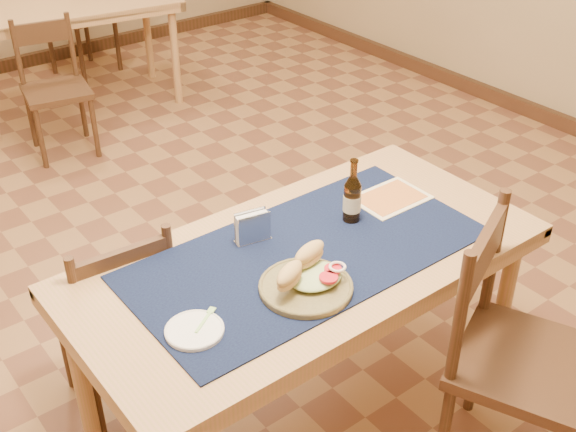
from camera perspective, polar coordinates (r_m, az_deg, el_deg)
room at (r=2.73m, az=-9.40°, el=16.20°), size 6.04×7.04×2.84m
main_table at (r=2.46m, az=1.43°, el=-4.58°), size 1.60×0.80×0.75m
placemat at (r=2.41m, az=1.46°, el=-2.96°), size 1.20×0.60×0.01m
baseboard at (r=3.36m, az=-7.37°, el=-6.43°), size 6.00×7.00×0.10m
back_table at (r=5.30m, az=-17.08°, el=14.94°), size 1.54×0.93×0.75m
chair_main_far at (r=2.72m, az=-13.28°, el=-7.60°), size 0.41×0.41×0.84m
chair_main_near at (r=2.50m, az=17.58°, el=-10.35°), size 0.60×0.60×0.98m
chair_back_near at (r=4.75m, az=-17.95°, el=9.75°), size 0.45×0.45×0.83m
chair_back_far at (r=5.98m, az=-15.91°, el=15.12°), size 0.52×0.52×0.92m
sandwich_plate at (r=2.24m, az=1.50°, el=-5.04°), size 0.29×0.29×0.11m
side_plate at (r=2.11m, az=-7.41°, el=-8.91°), size 0.17×0.17×0.01m
fork at (r=2.14m, az=-6.48°, el=-7.98°), size 0.11×0.08×0.00m
beer_bottle at (r=2.53m, az=5.10°, el=1.42°), size 0.06×0.06×0.24m
napkin_holder at (r=2.44m, az=-2.82°, el=-0.92°), size 0.13×0.07×0.11m
menu_card at (r=2.72m, az=8.10°, el=1.43°), size 0.27×0.20×0.01m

